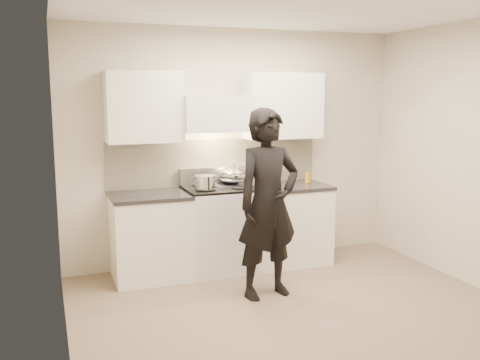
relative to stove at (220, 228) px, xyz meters
name	(u,v)px	position (x,y,z in m)	size (l,w,h in m)	color
ground_plane	(300,314)	(0.30, -1.42, -0.47)	(4.00, 4.00, 0.00)	#7F6853
room_shell	(280,134)	(0.24, -1.05, 1.12)	(4.04, 3.54, 2.70)	beige
stove	(220,228)	(0.00, 0.00, 0.00)	(0.76, 0.65, 0.96)	white
counter_right	(287,223)	(0.83, 0.00, -0.01)	(0.92, 0.67, 0.92)	white
counter_left	(150,236)	(-0.78, 0.00, -0.01)	(0.82, 0.67, 0.92)	white
wok	(233,175)	(0.20, 0.11, 0.58)	(0.36, 0.45, 0.29)	silver
stock_pot	(205,182)	(-0.20, -0.11, 0.56)	(0.30, 0.25, 0.14)	silver
utensil_crock	(252,177)	(0.45, 0.17, 0.53)	(0.10, 0.10, 0.28)	#BCBCBC
spice_jar	(272,179)	(0.71, 0.17, 0.50)	(0.04, 0.04, 0.10)	#DD6409
oil_glass	(308,177)	(1.13, 0.09, 0.51)	(0.07, 0.07, 0.12)	#BD840F
person	(268,204)	(0.20, -0.90, 0.44)	(0.67, 0.44, 1.84)	black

